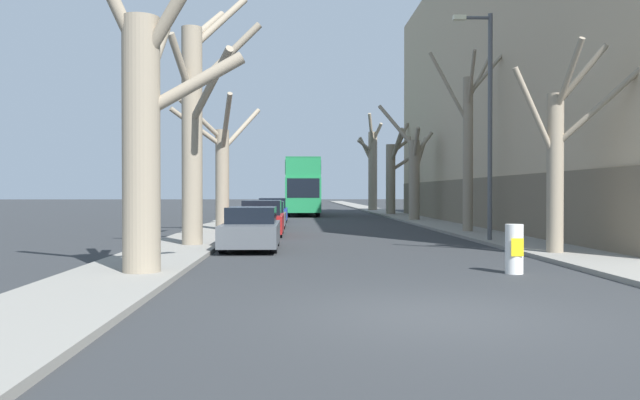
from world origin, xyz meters
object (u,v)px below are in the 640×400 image
object	(u,v)px
street_tree_right_3	(393,172)
street_tree_left_0	(143,123)
parked_car_1	(262,219)
street_tree_right_1	(469,142)
parked_car_0	(251,229)
parked_car_3	(273,211)
street_tree_right_0	(559,155)
street_tree_right_4	(372,167)
double_decker_bus	(302,184)
street_tree_right_2	(413,172)
street_tree_left_1	(196,121)
traffic_bollard	(514,249)
lamp_post	(487,116)
street_tree_left_2	(221,167)
parked_car_2	(268,215)

from	to	relation	value
street_tree_right_3	street_tree_left_0	bearing A→B (deg)	-107.21
parked_car_1	street_tree_right_1	bearing A→B (deg)	4.04
parked_car_0	parked_car_3	xyz separation A→B (m)	(0.00, 18.30, 0.04)
street_tree_right_0	parked_car_1	xyz separation A→B (m)	(-8.76, 8.95, -2.14)
street_tree_left_0	parked_car_0	bearing A→B (deg)	73.94
street_tree_left_0	street_tree_right_4	world-z (taller)	street_tree_right_4
street_tree_right_3	double_decker_bus	bearing A→B (deg)	168.70
street_tree_right_1	street_tree_right_2	size ratio (longest dim) A/B	1.14
street_tree_left_1	street_tree_right_0	bearing A→B (deg)	-16.54
street_tree_right_2	street_tree_right_4	distance (m)	20.41
street_tree_right_0	traffic_bollard	bearing A→B (deg)	-125.55
street_tree_right_1	parked_car_1	xyz separation A→B (m)	(-8.88, -0.63, -3.27)
street_tree_right_1	parked_car_3	size ratio (longest dim) A/B	1.96
lamp_post	street_tree_left_0	bearing A→B (deg)	-140.11
street_tree_right_0	traffic_bollard	world-z (taller)	street_tree_right_0
street_tree_right_3	parked_car_1	xyz separation A→B (m)	(-8.93, -22.05, -2.67)
street_tree_right_1	street_tree_right_4	world-z (taller)	street_tree_right_4
street_tree_right_2	street_tree_right_4	size ratio (longest dim) A/B	0.81
street_tree_left_2	double_decker_bus	world-z (taller)	street_tree_left_2
street_tree_left_2	street_tree_right_1	world-z (taller)	street_tree_right_1
street_tree_left_2	parked_car_2	distance (m)	4.43
street_tree_left_2	parked_car_0	xyz separation A→B (m)	(1.97, -8.80, -2.31)
street_tree_left_2	lamp_post	bearing A→B (deg)	-34.05
street_tree_right_0	street_tree_right_3	bearing A→B (deg)	89.68
street_tree_right_2	street_tree_right_0	bearing A→B (deg)	-89.80
street_tree_right_0	double_decker_bus	size ratio (longest dim) A/B	0.50
street_tree_right_2	street_tree_right_3	size ratio (longest dim) A/B	1.01
street_tree_right_3	parked_car_2	xyz separation A→B (m)	(-8.93, -16.35, -2.73)
double_decker_bus	parked_car_3	xyz separation A→B (m)	(-1.94, -11.47, -1.77)
street_tree_left_2	parked_car_0	world-z (taller)	street_tree_left_2
parked_car_1	traffic_bollard	xyz separation A→B (m)	(6.23, -12.48, -0.14)
street_tree_right_1	parked_car_0	bearing A→B (deg)	-141.95
street_tree_right_3	parked_car_0	distance (m)	29.87
traffic_bollard	street_tree_right_0	bearing A→B (deg)	54.45
street_tree_left_0	parked_car_1	world-z (taller)	street_tree_left_0
street_tree_left_1	parked_car_0	distance (m)	3.94
parked_car_0	street_tree_right_4	bearing A→B (deg)	77.46
parked_car_3	traffic_bollard	world-z (taller)	parked_car_3
street_tree_left_1	parked_car_3	xyz separation A→B (m)	(1.82, 17.79, -3.42)
parked_car_0	street_tree_right_2	bearing A→B (deg)	64.85
street_tree_right_2	street_tree_left_1	bearing A→B (deg)	-120.28
street_tree_right_0	street_tree_right_3	distance (m)	31.00
double_decker_bus	street_tree_right_2	bearing A→B (deg)	-59.12
street_tree_right_0	parked_car_3	distance (m)	22.79
street_tree_right_1	parked_car_1	size ratio (longest dim) A/B	1.89
street_tree_right_0	parked_car_3	xyz separation A→B (m)	(-8.76, 20.93, -2.15)
parked_car_1	street_tree_right_4	bearing A→B (deg)	75.12
street_tree_left_1	street_tree_right_3	distance (m)	29.87
parked_car_1	lamp_post	xyz separation A→B (m)	(8.14, -4.36, 3.81)
street_tree_right_1	street_tree_right_3	bearing A→B (deg)	89.86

